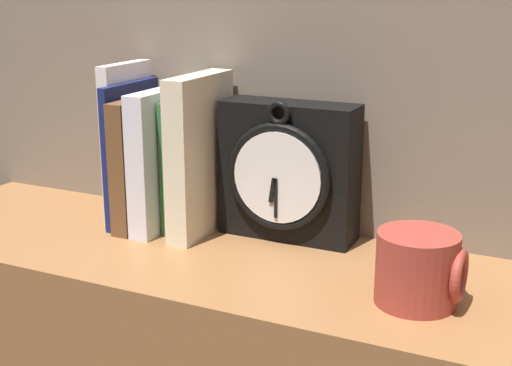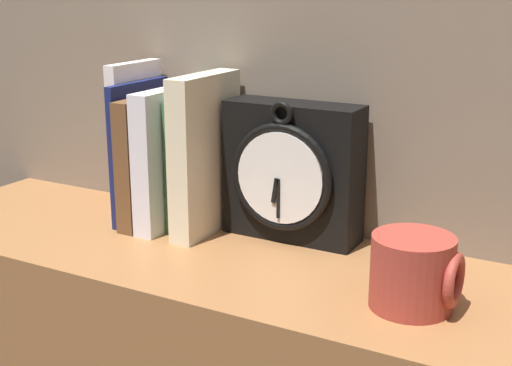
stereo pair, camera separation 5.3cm
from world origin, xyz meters
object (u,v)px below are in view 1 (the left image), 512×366
at_px(clock, 286,171).
at_px(book_slot2_brown, 145,162).
at_px(book_slot3_white, 163,159).
at_px(book_slot4_green, 187,164).
at_px(book_slot1_navy, 132,153).
at_px(book_slot5_cream, 200,155).
at_px(mug, 419,269).
at_px(book_slot0_white, 128,142).

xyz_separation_m(clock, book_slot2_brown, (-0.22, -0.04, -0.00)).
relative_size(book_slot3_white, book_slot4_green, 1.07).
xyz_separation_m(clock, book_slot1_navy, (-0.24, -0.03, 0.01)).
bearing_deg(book_slot5_cream, mug, -16.55).
bearing_deg(book_slot3_white, clock, 11.10).
xyz_separation_m(book_slot0_white, book_slot1_navy, (0.02, -0.01, -0.01)).
distance_m(book_slot1_navy, mug, 0.48).
distance_m(clock, book_slot0_white, 0.26).
xyz_separation_m(book_slot2_brown, book_slot3_white, (0.03, 0.00, 0.01)).
height_order(book_slot2_brown, mug, book_slot2_brown).
distance_m(book_slot3_white, book_slot5_cream, 0.06).
bearing_deg(book_slot5_cream, book_slot4_green, 153.93).
distance_m(book_slot4_green, book_slot5_cream, 0.04).
distance_m(book_slot0_white, book_slot5_cream, 0.14).
relative_size(book_slot4_green, book_slot5_cream, 0.84).
bearing_deg(book_slot2_brown, book_slot4_green, 14.31).
distance_m(book_slot3_white, book_slot4_green, 0.04).
relative_size(book_slot1_navy, book_slot4_green, 1.10).
bearing_deg(mug, book_slot2_brown, 167.05).
xyz_separation_m(book_slot4_green, book_slot5_cream, (0.03, -0.02, 0.02)).
distance_m(book_slot1_navy, book_slot5_cream, 0.12).
xyz_separation_m(clock, mug, (0.23, -0.14, -0.06)).
bearing_deg(book_slot3_white, book_slot0_white, 167.46).
xyz_separation_m(book_slot1_navy, book_slot2_brown, (0.03, -0.01, -0.01)).
relative_size(book_slot1_navy, book_slot2_brown, 1.10).
height_order(book_slot1_navy, mug, book_slot1_navy).
bearing_deg(mug, book_slot0_white, 166.26).
bearing_deg(book_slot3_white, book_slot5_cream, 1.13).
bearing_deg(book_slot2_brown, book_slot5_cream, 0.85).
xyz_separation_m(book_slot0_white, book_slot5_cream, (0.14, -0.02, -0.00)).
xyz_separation_m(book_slot1_navy, mug, (0.47, -0.11, -0.06)).
height_order(clock, book_slot4_green, clock).
relative_size(book_slot3_white, mug, 2.07).
relative_size(clock, book_slot2_brown, 1.05).
bearing_deg(book_slot4_green, book_slot2_brown, -165.69).
bearing_deg(book_slot4_green, book_slot3_white, -153.10).
bearing_deg(clock, book_slot4_green, -172.60).
relative_size(book_slot0_white, book_slot1_navy, 1.12).
bearing_deg(book_slot5_cream, book_slot1_navy, 178.27).
distance_m(book_slot3_white, mug, 0.43).
bearing_deg(book_slot2_brown, book_slot0_white, 158.09).
xyz_separation_m(book_slot5_cream, mug, (0.35, -0.10, -0.07)).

